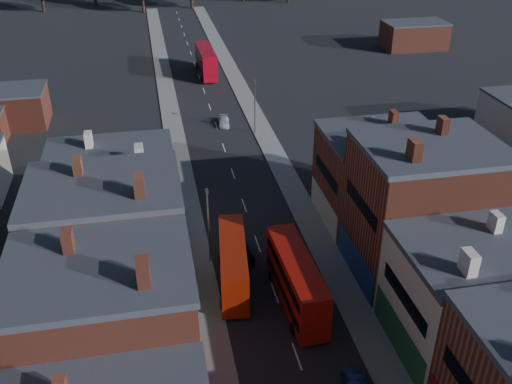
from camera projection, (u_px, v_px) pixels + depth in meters
name	position (u px, v px, depth m)	size (l,w,h in m)	color
pavement_west	(181.00, 171.00, 73.45)	(3.00, 200.00, 0.12)	gray
pavement_east	(279.00, 162.00, 75.64)	(3.00, 200.00, 0.12)	gray
lamp_post_2	(208.00, 221.00, 54.31)	(0.25, 0.70, 8.12)	slate
lamp_post_3	(255.00, 103.00, 81.67)	(0.25, 0.70, 8.12)	slate
bus_0	(233.00, 263.00, 52.36)	(3.56, 10.58, 4.48)	#A41F09
bus_1	(296.00, 280.00, 49.84)	(3.14, 11.36, 4.87)	#AD1209
bus_2	(206.00, 61.00, 106.53)	(3.16, 11.71, 5.03)	#9D0615
car_2	(241.00, 252.00, 56.96)	(1.92, 4.17, 1.16)	black
car_3	(224.00, 122.00, 86.51)	(1.54, 3.80, 1.10)	silver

